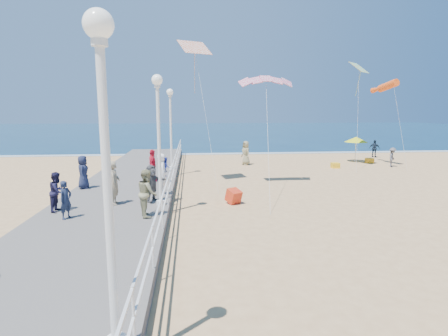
{
  "coord_description": "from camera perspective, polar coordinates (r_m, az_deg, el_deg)",
  "views": [
    {
      "loc": [
        -4.08,
        -14.35,
        4.29
      ],
      "look_at": [
        -2.5,
        2.0,
        1.6
      ],
      "focal_mm": 28.0,
      "sensor_mm": 36.0,
      "label": 1
    }
  ],
  "objects": [
    {
      "name": "spectator_4",
      "position": [
        19.0,
        -22.03,
        -0.62
      ],
      "size": [
        0.6,
        0.86,
        1.68
      ],
      "primitive_type": "imported",
      "rotation": [
        0.0,
        0.0,
        1.66
      ],
      "color": "#1B213C",
      "rests_on": "boardwalk"
    },
    {
      "name": "beach_walker_b",
      "position": [
        35.49,
        23.37,
        2.93
      ],
      "size": [
        0.99,
        0.93,
        1.64
      ],
      "primitive_type": "imported",
      "rotation": [
        0.0,
        0.0,
        2.44
      ],
      "color": "#1B2A3D",
      "rests_on": "ground"
    },
    {
      "name": "box_kite",
      "position": [
        16.34,
        1.58,
        -4.83
      ],
      "size": [
        0.84,
        0.89,
        0.74
      ],
      "primitive_type": "cube",
      "rotation": [
        0.31,
        0.0,
        0.55
      ],
      "color": "red",
      "rests_on": "ground"
    },
    {
      "name": "ocean",
      "position": [
        79.57,
        -2.59,
        6.2
      ],
      "size": [
        160.0,
        90.0,
        0.05
      ],
      "primitive_type": "cube",
      "color": "#0B2B46",
      "rests_on": "ground"
    },
    {
      "name": "woman_holding_toddler",
      "position": [
        16.55,
        -10.01,
        -1.0
      ],
      "size": [
        0.56,
        0.77,
        1.94
      ],
      "primitive_type": "imported",
      "rotation": [
        0.0,
        0.0,
        1.72
      ],
      "color": "white",
      "rests_on": "boardwalk"
    },
    {
      "name": "beach_walker_c",
      "position": [
        28.08,
        3.58,
        2.47
      ],
      "size": [
        0.92,
        1.1,
        1.92
      ],
      "primitive_type": "imported",
      "rotation": [
        0.0,
        0.0,
        -1.18
      ],
      "color": "gray",
      "rests_on": "ground"
    },
    {
      "name": "spectator_7",
      "position": [
        15.14,
        -25.56,
        -3.49
      ],
      "size": [
        0.63,
        0.79,
        1.55
      ],
      "primitive_type": "imported",
      "rotation": [
        0.0,
        0.0,
        1.51
      ],
      "color": "#1B1937",
      "rests_on": "boardwalk"
    },
    {
      "name": "spectator_1",
      "position": [
        13.29,
        -12.45,
        -3.97
      ],
      "size": [
        0.87,
        1.01,
        1.78
      ],
      "primitive_type": "imported",
      "rotation": [
        0.0,
        0.0,
        1.83
      ],
      "color": "#979368",
      "rests_on": "boardwalk"
    },
    {
      "name": "beach_chair_right",
      "position": [
        27.85,
        17.71,
        0.41
      ],
      "size": [
        0.55,
        0.55,
        0.4
      ],
      "primitive_type": "cube",
      "color": "yellow",
      "rests_on": "ground"
    },
    {
      "name": "surf_line",
      "position": [
        35.34,
        1.15,
        2.37
      ],
      "size": [
        160.0,
        1.2,
        0.04
      ],
      "primitive_type": "cube",
      "color": "silver",
      "rests_on": "ground"
    },
    {
      "name": "kite_parafoil",
      "position": [
        20.25,
        6.9,
        14.29
      ],
      "size": [
        3.09,
        0.94,
        0.65
      ],
      "primitive_type": null,
      "rotation": [
        0.44,
        0.0,
        0.0
      ],
      "color": "#C5174C"
    },
    {
      "name": "kite_diamond_redwhite",
      "position": [
        20.77,
        -4.86,
        19.05
      ],
      "size": [
        2.0,
        1.86,
        0.9
      ],
      "primitive_type": "cube",
      "rotation": [
        0.58,
        0.0,
        0.38
      ],
      "color": "#D04718"
    },
    {
      "name": "toddler_held",
      "position": [
        16.63,
        -9.49,
        0.22
      ],
      "size": [
        0.4,
        0.48,
        0.9
      ],
      "primitive_type": "imported",
      "rotation": [
        0.0,
        0.0,
        1.72
      ],
      "color": "blue",
      "rests_on": "boardwalk"
    },
    {
      "name": "boardwalk",
      "position": [
        15.3,
        -18.35,
        -6.68
      ],
      "size": [
        5.0,
        44.0,
        0.4
      ],
      "primitive_type": "cube",
      "color": "slate",
      "rests_on": "ground"
    },
    {
      "name": "lamp_post_mid",
      "position": [
        14.42,
        -10.64,
        6.65
      ],
      "size": [
        0.44,
        0.44,
        5.32
      ],
      "color": "white",
      "rests_on": "boardwalk"
    },
    {
      "name": "spectator_3",
      "position": [
        19.75,
        -11.59,
        0.39
      ],
      "size": [
        0.51,
        1.08,
        1.79
      ],
      "primitive_type": "imported",
      "rotation": [
        0.0,
        0.0,
        1.64
      ],
      "color": "red",
      "rests_on": "boardwalk"
    },
    {
      "name": "lamp_post_far",
      "position": [
        23.39,
        -8.71,
        7.65
      ],
      "size": [
        0.44,
        0.44,
        5.32
      ],
      "color": "white",
      "rests_on": "boardwalk"
    },
    {
      "name": "ground",
      "position": [
        15.52,
        10.02,
        -6.89
      ],
      "size": [
        160.0,
        160.0,
        0.0
      ],
      "primitive_type": "plane",
      "color": "tan",
      "rests_on": "ground"
    },
    {
      "name": "lamp_post_near",
      "position": [
        5.53,
        -18.78,
        2.3
      ],
      "size": [
        0.44,
        0.44,
        5.32
      ],
      "color": "white",
      "rests_on": "boardwalk"
    },
    {
      "name": "railing",
      "position": [
        14.7,
        -9.2,
        -2.76
      ],
      "size": [
        0.05,
        42.0,
        0.55
      ],
      "color": "white",
      "rests_on": "boardwalk"
    },
    {
      "name": "kite_windsock",
      "position": [
        29.83,
        25.22,
        12.07
      ],
      "size": [
        1.07,
        3.01,
        1.15
      ],
      "primitive_type": "cylinder",
      "rotation": [
        1.36,
        0.0,
        0.17
      ],
      "color": "#FF5315"
    },
    {
      "name": "beach_chair_left",
      "position": [
        31.54,
        22.66,
        1.13
      ],
      "size": [
        0.55,
        0.55,
        0.4
      ],
      "primitive_type": "cube",
      "color": "orange",
      "rests_on": "ground"
    },
    {
      "name": "spectator_5",
      "position": [
        15.42,
        -11.7,
        -2.43
      ],
      "size": [
        1.23,
        1.51,
        1.61
      ],
      "primitive_type": "imported",
      "rotation": [
        0.0,
        0.0,
        0.98
      ],
      "color": "#505054",
      "rests_on": "boardwalk"
    },
    {
      "name": "beach_umbrella",
      "position": [
        31.61,
        20.77,
        4.38
      ],
      "size": [
        1.9,
        1.9,
        2.14
      ],
      "color": "white",
      "rests_on": "ground"
    },
    {
      "name": "kite_diamond_multi",
      "position": [
        28.63,
        21.19,
        15.04
      ],
      "size": [
        1.69,
        1.66,
        0.83
      ],
      "primitive_type": "cube",
      "rotation": [
        0.66,
        0.0,
        0.69
      ],
      "color": "#1BB9E8"
    },
    {
      "name": "spectator_6",
      "position": [
        15.3,
        -17.46,
        -2.33
      ],
      "size": [
        0.45,
        0.68,
        1.84
      ],
      "primitive_type": "imported",
      "rotation": [
        0.0,
        0.0,
        1.59
      ],
      "color": "gray",
      "rests_on": "boardwalk"
    },
    {
      "name": "spectator_0",
      "position": [
        13.94,
        -24.43,
        -4.76
      ],
      "size": [
        0.53,
        0.61,
        1.41
      ],
      "primitive_type": "imported",
      "rotation": [
        0.0,
        0.0,
        1.11
      ],
      "color": "#1B243B",
      "rests_on": "boardwalk"
    },
    {
      "name": "beach_walker_a",
      "position": [
        29.97,
        25.79,
        1.59
      ],
      "size": [
        1.05,
        1.1,
        1.5
      ],
      "primitive_type": "imported",
      "rotation": [
        0.0,
        0.0,
        0.86
      ],
      "color": "#555358",
      "rests_on": "ground"
    }
  ]
}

